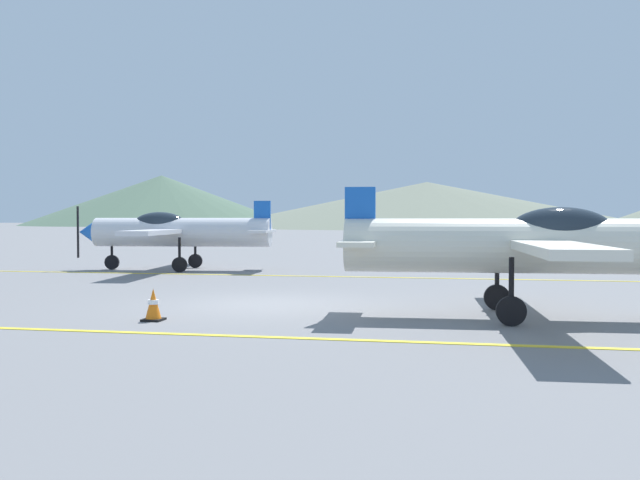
{
  "coord_description": "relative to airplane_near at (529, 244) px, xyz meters",
  "views": [
    {
      "loc": [
        3.89,
        -14.3,
        1.88
      ],
      "look_at": [
        0.03,
        6.0,
        1.2
      ],
      "focal_mm": 38.55,
      "sensor_mm": 36.0,
      "label": 1
    }
  ],
  "objects": [
    {
      "name": "airplane_mid",
      "position": [
        -11.14,
        9.85,
        0.0
      ],
      "size": [
        7.19,
        8.26,
        2.47
      ],
      "color": "silver",
      "rests_on": "ground_plane"
    },
    {
      "name": "apron_line_far",
      "position": [
        -5.34,
        8.12,
        -1.38
      ],
      "size": [
        80.0,
        0.16,
        0.01
      ],
      "primitive_type": "cube",
      "color": "yellow",
      "rests_on": "ground_plane"
    },
    {
      "name": "apron_line_near",
      "position": [
        -5.34,
        -2.93,
        -1.38
      ],
      "size": [
        80.0,
        0.16,
        0.01
      ],
      "primitive_type": "cube",
      "color": "yellow",
      "rests_on": "ground_plane"
    },
    {
      "name": "hill_centerleft",
      "position": [
        -6.16,
        127.86,
        3.14
      ],
      "size": [
        88.34,
        88.34,
        9.06
      ],
      "primitive_type": "cone",
      "color": "slate",
      "rests_on": "ground_plane"
    },
    {
      "name": "ground_plane",
      "position": [
        -5.34,
        1.02,
        -1.39
      ],
      "size": [
        400.0,
        400.0,
        0.0
      ],
      "primitive_type": "plane",
      "color": "slate"
    },
    {
      "name": "hill_left",
      "position": [
        -70.65,
        144.0,
        4.66
      ],
      "size": [
        65.25,
        65.25,
        12.1
      ],
      "primitive_type": "cone",
      "color": "#4C6651",
      "rests_on": "ground_plane"
    },
    {
      "name": "airplane_near",
      "position": [
        0.0,
        0.0,
        0.0
      ],
      "size": [
        7.15,
        8.24,
        2.47
      ],
      "color": "silver",
      "rests_on": "ground_plane"
    },
    {
      "name": "traffic_cone_side",
      "position": [
        -6.76,
        -1.62,
        -1.1
      ],
      "size": [
        0.36,
        0.36,
        0.59
      ],
      "color": "black",
      "rests_on": "ground_plane"
    }
  ]
}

